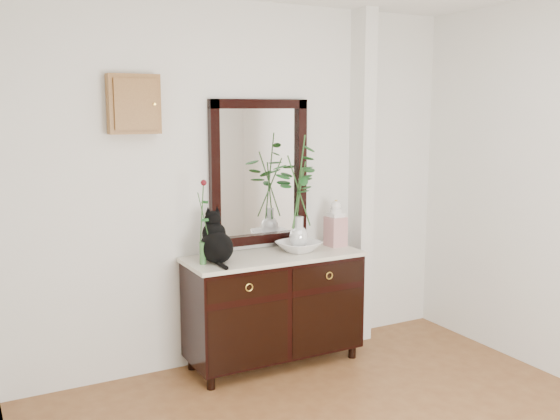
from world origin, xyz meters
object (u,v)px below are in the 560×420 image
sideboard (274,303)px  cat (216,237)px  lotus_bowl (299,246)px  ginger_jar (336,223)px

sideboard → cat: bearing=-177.9°
cat → lotus_bowl: size_ratio=1.16×
cat → ginger_jar: size_ratio=0.99×
cat → ginger_jar: 1.03m
sideboard → ginger_jar: ginger_jar is taller
cat → lotus_bowl: bearing=3.5°
sideboard → cat: (-0.46, -0.02, 0.56)m
sideboard → lotus_bowl: (0.22, 0.00, 0.41)m
lotus_bowl → ginger_jar: size_ratio=0.85×
sideboard → cat: size_ratio=3.63×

